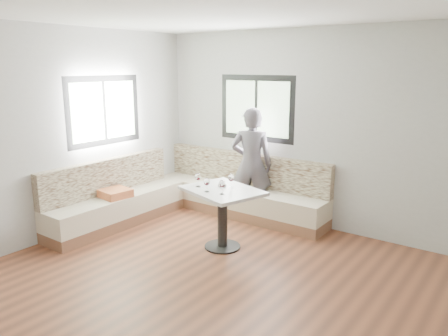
# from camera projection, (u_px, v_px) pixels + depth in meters

# --- Properties ---
(room) EXTENTS (5.01, 5.01, 2.81)m
(room) POSITION_uv_depth(u_px,v_px,m) (196.00, 156.00, 4.31)
(room) COLOR brown
(room) RESTS_ON ground
(banquette) EXTENTS (2.90, 2.80, 0.95)m
(banquette) POSITION_uv_depth(u_px,v_px,m) (187.00, 197.00, 6.64)
(banquette) COLOR brown
(banquette) RESTS_ON ground
(table) EXTENTS (1.12, 0.98, 0.78)m
(table) POSITION_uv_depth(u_px,v_px,m) (222.00, 204.00, 5.50)
(table) COLOR black
(table) RESTS_ON ground
(person) EXTENTS (0.73, 0.63, 1.70)m
(person) POSITION_uv_depth(u_px,v_px,m) (251.00, 164.00, 6.50)
(person) COLOR #504B53
(person) RESTS_ON ground
(olive_ramekin) EXTENTS (0.11, 0.11, 0.04)m
(olive_ramekin) POSITION_uv_depth(u_px,v_px,m) (222.00, 185.00, 5.56)
(olive_ramekin) COLOR white
(olive_ramekin) RESTS_ON table
(wine_glass_a) EXTENTS (0.08, 0.08, 0.18)m
(wine_glass_a) POSITION_uv_depth(u_px,v_px,m) (198.00, 177.00, 5.54)
(wine_glass_a) COLOR white
(wine_glass_a) RESTS_ON table
(wine_glass_b) EXTENTS (0.08, 0.08, 0.18)m
(wine_glass_b) POSITION_uv_depth(u_px,v_px,m) (207.00, 182.00, 5.31)
(wine_glass_b) COLOR white
(wine_glass_b) RESTS_ON table
(wine_glass_c) EXTENTS (0.08, 0.08, 0.18)m
(wine_glass_c) POSITION_uv_depth(u_px,v_px,m) (222.00, 184.00, 5.21)
(wine_glass_c) COLOR white
(wine_glass_c) RESTS_ON table
(wine_glass_d) EXTENTS (0.08, 0.08, 0.18)m
(wine_glass_d) POSITION_uv_depth(u_px,v_px,m) (231.00, 178.00, 5.49)
(wine_glass_d) COLOR white
(wine_glass_d) RESTS_ON table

